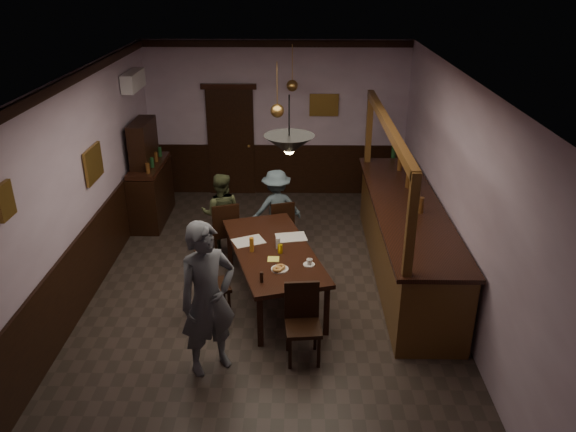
{
  "coord_description": "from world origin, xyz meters",
  "views": [
    {
      "loc": [
        0.39,
        -6.6,
        4.28
      ],
      "look_at": [
        0.28,
        0.29,
        1.15
      ],
      "focal_mm": 35.0,
      "sensor_mm": 36.0,
      "label": 1
    }
  ],
  "objects_px": {
    "coffee_cup": "(309,262)",
    "pendant_brass_far": "(292,86)",
    "chair_far_right": "(281,224)",
    "person_seated_right": "(276,208)",
    "person_standing": "(208,299)",
    "pendant_brass_mid": "(277,111)",
    "dining_table": "(273,253)",
    "chair_near": "(303,318)",
    "person_seated_left": "(221,213)",
    "sideboard": "(150,182)",
    "chair_side": "(208,282)",
    "soda_can": "(280,249)",
    "bar_counter": "(405,237)",
    "pendant_iron": "(289,145)",
    "chair_far_left": "(225,229)"
  },
  "relations": [
    {
      "from": "person_standing",
      "to": "pendant_iron",
      "type": "distance_m",
      "value": 1.91
    },
    {
      "from": "chair_near",
      "to": "bar_counter",
      "type": "relative_size",
      "value": 0.23
    },
    {
      "from": "soda_can",
      "to": "sideboard",
      "type": "height_order",
      "value": "sideboard"
    },
    {
      "from": "sideboard",
      "to": "bar_counter",
      "type": "relative_size",
      "value": 0.44
    },
    {
      "from": "bar_counter",
      "to": "person_seated_right",
      "type": "bearing_deg",
      "value": 154.62
    },
    {
      "from": "bar_counter",
      "to": "sideboard",
      "type": "bearing_deg",
      "value": 156.34
    },
    {
      "from": "bar_counter",
      "to": "pendant_iron",
      "type": "distance_m",
      "value": 2.9
    },
    {
      "from": "chair_far_left",
      "to": "chair_side",
      "type": "relative_size",
      "value": 1.05
    },
    {
      "from": "soda_can",
      "to": "bar_counter",
      "type": "height_order",
      "value": "bar_counter"
    },
    {
      "from": "chair_side",
      "to": "soda_can",
      "type": "height_order",
      "value": "chair_side"
    },
    {
      "from": "dining_table",
      "to": "sideboard",
      "type": "height_order",
      "value": "sideboard"
    },
    {
      "from": "pendant_iron",
      "to": "chair_far_left",
      "type": "bearing_deg",
      "value": 118.72
    },
    {
      "from": "coffee_cup",
      "to": "pendant_brass_mid",
      "type": "relative_size",
      "value": 0.1
    },
    {
      "from": "coffee_cup",
      "to": "dining_table",
      "type": "bearing_deg",
      "value": 121.59
    },
    {
      "from": "dining_table",
      "to": "soda_can",
      "type": "distance_m",
      "value": 0.19
    },
    {
      "from": "chair_far_right",
      "to": "person_standing",
      "type": "xyz_separation_m",
      "value": [
        -0.72,
        -2.85,
        0.43
      ]
    },
    {
      "from": "person_seated_right",
      "to": "chair_far_left",
      "type": "bearing_deg",
      "value": 16.75
    },
    {
      "from": "bar_counter",
      "to": "soda_can",
      "type": "bearing_deg",
      "value": -156.12
    },
    {
      "from": "chair_near",
      "to": "chair_far_right",
      "type": "bearing_deg",
      "value": 91.69
    },
    {
      "from": "person_standing",
      "to": "pendant_brass_mid",
      "type": "relative_size",
      "value": 2.26
    },
    {
      "from": "coffee_cup",
      "to": "pendant_brass_far",
      "type": "height_order",
      "value": "pendant_brass_far"
    },
    {
      "from": "person_seated_left",
      "to": "chair_far_right",
      "type": "bearing_deg",
      "value": 179.65
    },
    {
      "from": "chair_far_right",
      "to": "person_seated_right",
      "type": "xyz_separation_m",
      "value": [
        -0.08,
        0.26,
        0.16
      ]
    },
    {
      "from": "chair_far_left",
      "to": "pendant_brass_mid",
      "type": "relative_size",
      "value": 1.18
    },
    {
      "from": "person_seated_left",
      "to": "pendant_brass_far",
      "type": "bearing_deg",
      "value": -120.91
    },
    {
      "from": "chair_near",
      "to": "person_standing",
      "type": "bearing_deg",
      "value": -172.74
    },
    {
      "from": "soda_can",
      "to": "chair_side",
      "type": "bearing_deg",
      "value": -159.03
    },
    {
      "from": "chair_near",
      "to": "pendant_brass_mid",
      "type": "xyz_separation_m",
      "value": [
        -0.37,
        2.65,
        1.78
      ]
    },
    {
      "from": "chair_far_right",
      "to": "pendant_iron",
      "type": "bearing_deg",
      "value": 75.68
    },
    {
      "from": "chair_side",
      "to": "person_seated_left",
      "type": "xyz_separation_m",
      "value": [
        -0.05,
        1.82,
        0.16
      ]
    },
    {
      "from": "person_seated_left",
      "to": "person_seated_right",
      "type": "height_order",
      "value": "person_seated_left"
    },
    {
      "from": "person_seated_left",
      "to": "coffee_cup",
      "type": "bearing_deg",
      "value": 127.05
    },
    {
      "from": "person_seated_left",
      "to": "bar_counter",
      "type": "bearing_deg",
      "value": 166.63
    },
    {
      "from": "coffee_cup",
      "to": "sideboard",
      "type": "height_order",
      "value": "sideboard"
    },
    {
      "from": "chair_far_right",
      "to": "bar_counter",
      "type": "xyz_separation_m",
      "value": [
        1.85,
        -0.65,
        0.11
      ]
    },
    {
      "from": "chair_far_right",
      "to": "coffee_cup",
      "type": "xyz_separation_m",
      "value": [
        0.41,
        -1.79,
        0.32
      ]
    },
    {
      "from": "person_standing",
      "to": "pendant_brass_far",
      "type": "bearing_deg",
      "value": 45.13
    },
    {
      "from": "chair_side",
      "to": "bar_counter",
      "type": "bearing_deg",
      "value": -87.15
    },
    {
      "from": "chair_far_left",
      "to": "person_seated_left",
      "type": "bearing_deg",
      "value": -92.16
    },
    {
      "from": "dining_table",
      "to": "coffee_cup",
      "type": "relative_size",
      "value": 29.92
    },
    {
      "from": "person_seated_left",
      "to": "soda_can",
      "type": "bearing_deg",
      "value": 123.56
    },
    {
      "from": "person_seated_right",
      "to": "chair_side",
      "type": "bearing_deg",
      "value": 51.37
    },
    {
      "from": "chair_near",
      "to": "person_seated_right",
      "type": "bearing_deg",
      "value": 92.63
    },
    {
      "from": "person_standing",
      "to": "pendant_brass_mid",
      "type": "height_order",
      "value": "pendant_brass_mid"
    },
    {
      "from": "pendant_brass_mid",
      "to": "pendant_brass_far",
      "type": "xyz_separation_m",
      "value": [
        0.2,
        1.82,
        0.0
      ]
    },
    {
      "from": "person_seated_right",
      "to": "sideboard",
      "type": "distance_m",
      "value": 2.46
    },
    {
      "from": "chair_side",
      "to": "pendant_iron",
      "type": "bearing_deg",
      "value": -126.26
    },
    {
      "from": "pendant_brass_far",
      "to": "sideboard",
      "type": "bearing_deg",
      "value": -165.34
    },
    {
      "from": "chair_far_left",
      "to": "coffee_cup",
      "type": "height_order",
      "value": "chair_far_left"
    },
    {
      "from": "pendant_brass_mid",
      "to": "chair_far_left",
      "type": "bearing_deg",
      "value": -160.41
    }
  ]
}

